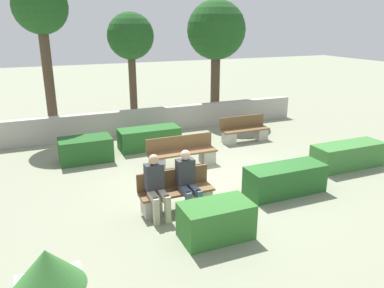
{
  "coord_description": "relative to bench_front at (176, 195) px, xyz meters",
  "views": [
    {
      "loc": [
        -3.93,
        -7.81,
        3.82
      ],
      "look_at": [
        -0.42,
        0.5,
        0.9
      ],
      "focal_mm": 35.0,
      "sensor_mm": 36.0,
      "label": 1
    }
  ],
  "objects": [
    {
      "name": "tree_center_left",
      "position": [
        0.97,
        7.28,
        2.98
      ],
      "size": [
        1.72,
        1.72,
        4.23
      ],
      "color": "#473828",
      "rests_on": "ground_plane"
    },
    {
      "name": "tree_leftmost",
      "position": [
        -2.05,
        6.9,
        3.86
      ],
      "size": [
        1.78,
        1.78,
        5.23
      ],
      "color": "#473828",
      "rests_on": "ground_plane"
    },
    {
      "name": "hedge_block_near_right",
      "position": [
        -1.38,
        3.78,
        0.04
      ],
      "size": [
        1.47,
        0.86,
        0.69
      ],
      "color": "#235623",
      "rests_on": "ground_plane"
    },
    {
      "name": "person_seated_woman",
      "position": [
        -0.48,
        -0.14,
        0.41
      ],
      "size": [
        0.38,
        0.63,
        1.31
      ],
      "color": "#B2A893",
      "rests_on": "ground_plane"
    },
    {
      "name": "bench_left_side",
      "position": [
        3.84,
        3.65,
        0.0
      ],
      "size": [
        1.69,
        0.49,
        0.83
      ],
      "rotation": [
        0.0,
        0.0,
        -0.03
      ],
      "color": "brown",
      "rests_on": "ground_plane"
    },
    {
      "name": "tree_center_right",
      "position": [
        4.41,
        7.11,
        3.19
      ],
      "size": [
        2.34,
        2.34,
        4.74
      ],
      "color": "#473828",
      "rests_on": "ground_plane"
    },
    {
      "name": "bench_right_side",
      "position": [
        1.04,
        2.3,
        0.01
      ],
      "size": [
        1.96,
        0.48,
        0.83
      ],
      "rotation": [
        0.0,
        0.0,
        -0.07
      ],
      "color": "brown",
      "rests_on": "ground_plane"
    },
    {
      "name": "perimeter_wall",
      "position": [
        1.41,
        6.02,
        0.12
      ],
      "size": [
        11.64,
        0.3,
        0.87
      ],
      "color": "#ADA89E",
      "rests_on": "ground_plane"
    },
    {
      "name": "hedge_block_mid_left",
      "position": [
        0.28,
        -1.35,
        0.03
      ],
      "size": [
        1.32,
        0.75,
        0.68
      ],
      "color": "#33702D",
      "rests_on": "ground_plane"
    },
    {
      "name": "person_seated_man",
      "position": [
        0.2,
        -0.13,
        0.41
      ],
      "size": [
        0.38,
        0.63,
        1.32
      ],
      "color": "#515B70",
      "rests_on": "ground_plane"
    },
    {
      "name": "ground_plane",
      "position": [
        1.41,
        0.98,
        -0.31
      ],
      "size": [
        60.0,
        60.0,
        0.0
      ],
      "primitive_type": "plane",
      "color": "gray"
    },
    {
      "name": "hedge_block_mid_right",
      "position": [
        0.65,
        4.19,
        0.02
      ],
      "size": [
        1.92,
        0.78,
        0.66
      ],
      "color": "#286028",
      "rests_on": "ground_plane"
    },
    {
      "name": "hedge_block_near_left",
      "position": [
        2.63,
        -0.24,
        0.03
      ],
      "size": [
        1.9,
        0.71,
        0.67
      ],
      "color": "#286028",
      "rests_on": "ground_plane"
    },
    {
      "name": "bench_front",
      "position": [
        0.0,
        0.0,
        0.0
      ],
      "size": [
        1.61,
        0.48,
        0.83
      ],
      "color": "brown",
      "rests_on": "ground_plane"
    },
    {
      "name": "hedge_block_far_left",
      "position": [
        5.24,
        0.47,
        0.03
      ],
      "size": [
        2.08,
        0.71,
        0.67
      ],
      "color": "#3D7A38",
      "rests_on": "ground_plane"
    }
  ]
}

